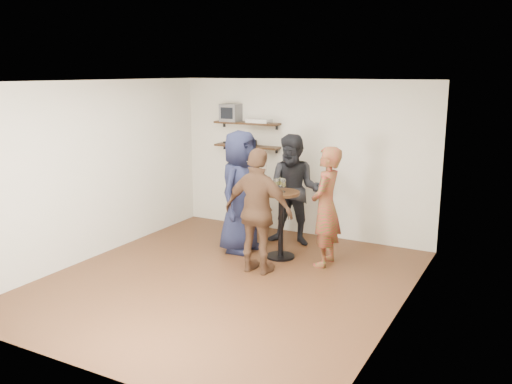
{
  "coord_description": "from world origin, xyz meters",
  "views": [
    {
      "loc": [
        3.54,
        -5.77,
        2.72
      ],
      "look_at": [
        0.24,
        0.4,
        1.16
      ],
      "focal_mm": 38.0,
      "sensor_mm": 36.0,
      "label": 1
    }
  ],
  "objects_px": {
    "radio": "(250,143)",
    "person_dark": "(294,190)",
    "drinks_table": "(281,215)",
    "person_brown": "(258,212)",
    "crt_monitor": "(231,113)",
    "person_navy": "(240,192)",
    "person_plaid": "(326,207)",
    "dvd_deck": "(259,121)",
    "side_table": "(251,207)"
  },
  "relations": [
    {
      "from": "person_plaid",
      "to": "person_navy",
      "type": "xyz_separation_m",
      "value": [
        -1.38,
        -0.03,
        0.08
      ]
    },
    {
      "from": "dvd_deck",
      "to": "person_dark",
      "type": "height_order",
      "value": "dvd_deck"
    },
    {
      "from": "person_dark",
      "to": "person_navy",
      "type": "xyz_separation_m",
      "value": [
        -0.59,
        -0.68,
        0.05
      ]
    },
    {
      "from": "drinks_table",
      "to": "person_navy",
      "type": "height_order",
      "value": "person_navy"
    },
    {
      "from": "crt_monitor",
      "to": "person_plaid",
      "type": "relative_size",
      "value": 0.19
    },
    {
      "from": "person_dark",
      "to": "side_table",
      "type": "bearing_deg",
      "value": 165.77
    },
    {
      "from": "drinks_table",
      "to": "person_dark",
      "type": "xyz_separation_m",
      "value": [
        -0.1,
        0.68,
        0.24
      ]
    },
    {
      "from": "dvd_deck",
      "to": "radio",
      "type": "distance_m",
      "value": 0.42
    },
    {
      "from": "drinks_table",
      "to": "person_brown",
      "type": "height_order",
      "value": "person_brown"
    },
    {
      "from": "drinks_table",
      "to": "person_dark",
      "type": "bearing_deg",
      "value": 98.36
    },
    {
      "from": "side_table",
      "to": "person_dark",
      "type": "height_order",
      "value": "person_dark"
    },
    {
      "from": "radio",
      "to": "drinks_table",
      "type": "height_order",
      "value": "radio"
    },
    {
      "from": "crt_monitor",
      "to": "person_dark",
      "type": "relative_size",
      "value": 0.18
    },
    {
      "from": "crt_monitor",
      "to": "person_navy",
      "type": "xyz_separation_m",
      "value": [
        0.86,
        -1.19,
        -1.08
      ]
    },
    {
      "from": "crt_monitor",
      "to": "radio",
      "type": "height_order",
      "value": "crt_monitor"
    },
    {
      "from": "person_dark",
      "to": "person_navy",
      "type": "height_order",
      "value": "person_navy"
    },
    {
      "from": "dvd_deck",
      "to": "radio",
      "type": "height_order",
      "value": "dvd_deck"
    },
    {
      "from": "dvd_deck",
      "to": "radio",
      "type": "bearing_deg",
      "value": 180.0
    },
    {
      "from": "drinks_table",
      "to": "person_navy",
      "type": "relative_size",
      "value": 0.54
    },
    {
      "from": "crt_monitor",
      "to": "drinks_table",
      "type": "height_order",
      "value": "crt_monitor"
    },
    {
      "from": "radio",
      "to": "drinks_table",
      "type": "relative_size",
      "value": 0.22
    },
    {
      "from": "side_table",
      "to": "person_brown",
      "type": "xyz_separation_m",
      "value": [
        0.91,
        -1.45,
        0.37
      ]
    },
    {
      "from": "side_table",
      "to": "drinks_table",
      "type": "bearing_deg",
      "value": -39.82
    },
    {
      "from": "side_table",
      "to": "person_plaid",
      "type": "xyz_separation_m",
      "value": [
        1.61,
        -0.74,
        0.36
      ]
    },
    {
      "from": "person_navy",
      "to": "dvd_deck",
      "type": "bearing_deg",
      "value": 14.49
    },
    {
      "from": "drinks_table",
      "to": "person_brown",
      "type": "xyz_separation_m",
      "value": [
        -0.01,
        -0.69,
        0.22
      ]
    },
    {
      "from": "dvd_deck",
      "to": "person_navy",
      "type": "bearing_deg",
      "value": -75.6
    },
    {
      "from": "crt_monitor",
      "to": "radio",
      "type": "bearing_deg",
      "value": 0.0
    },
    {
      "from": "radio",
      "to": "person_plaid",
      "type": "relative_size",
      "value": 0.13
    },
    {
      "from": "radio",
      "to": "drinks_table",
      "type": "distance_m",
      "value": 1.89
    },
    {
      "from": "side_table",
      "to": "person_dark",
      "type": "bearing_deg",
      "value": -5.87
    },
    {
      "from": "dvd_deck",
      "to": "side_table",
      "type": "relative_size",
      "value": 0.63
    },
    {
      "from": "radio",
      "to": "person_brown",
      "type": "bearing_deg",
      "value": -58.21
    },
    {
      "from": "radio",
      "to": "person_dark",
      "type": "bearing_deg",
      "value": -25.48
    },
    {
      "from": "person_plaid",
      "to": "drinks_table",
      "type": "bearing_deg",
      "value": -90.0
    },
    {
      "from": "crt_monitor",
      "to": "person_brown",
      "type": "height_order",
      "value": "crt_monitor"
    },
    {
      "from": "crt_monitor",
      "to": "person_brown",
      "type": "distance_m",
      "value": 2.69
    },
    {
      "from": "radio",
      "to": "person_plaid",
      "type": "distance_m",
      "value": 2.3
    },
    {
      "from": "dvd_deck",
      "to": "person_plaid",
      "type": "bearing_deg",
      "value": -34.68
    },
    {
      "from": "dvd_deck",
      "to": "side_table",
      "type": "xyz_separation_m",
      "value": [
        0.08,
        -0.43,
        -1.4
      ]
    },
    {
      "from": "crt_monitor",
      "to": "drinks_table",
      "type": "xyz_separation_m",
      "value": [
        1.55,
        -1.19,
        -1.37
      ]
    },
    {
      "from": "crt_monitor",
      "to": "radio",
      "type": "relative_size",
      "value": 1.45
    },
    {
      "from": "crt_monitor",
      "to": "side_table",
      "type": "xyz_separation_m",
      "value": [
        0.63,
        -0.43,
        -1.52
      ]
    },
    {
      "from": "person_plaid",
      "to": "person_dark",
      "type": "relative_size",
      "value": 0.97
    },
    {
      "from": "radio",
      "to": "person_dark",
      "type": "height_order",
      "value": "person_dark"
    },
    {
      "from": "side_table",
      "to": "person_brown",
      "type": "bearing_deg",
      "value": -57.99
    },
    {
      "from": "side_table",
      "to": "person_brown",
      "type": "relative_size",
      "value": 0.37
    },
    {
      "from": "radio",
      "to": "person_navy",
      "type": "xyz_separation_m",
      "value": [
        0.49,
        -1.19,
        -0.58
      ]
    },
    {
      "from": "person_navy",
      "to": "person_brown",
      "type": "bearing_deg",
      "value": -135.34
    },
    {
      "from": "crt_monitor",
      "to": "drinks_table",
      "type": "relative_size",
      "value": 0.32
    }
  ]
}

